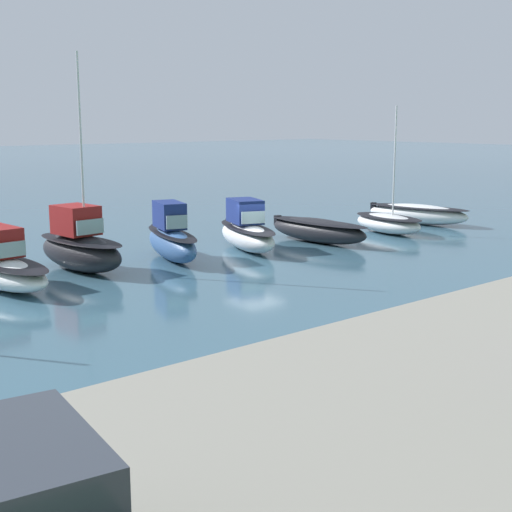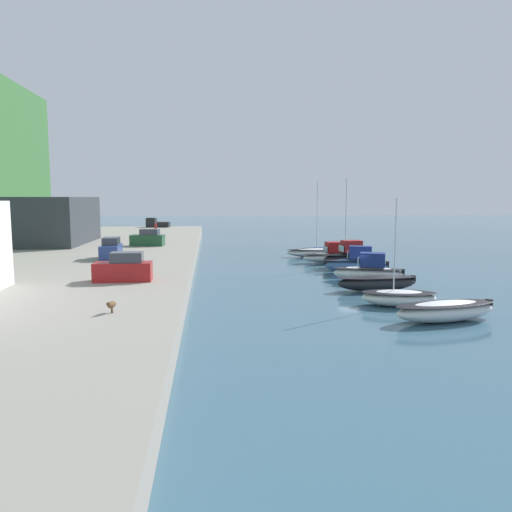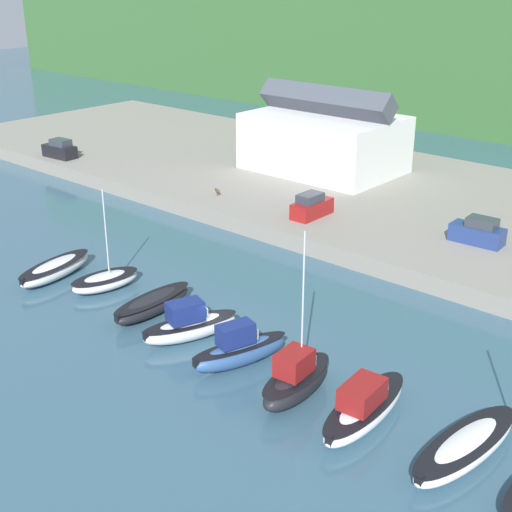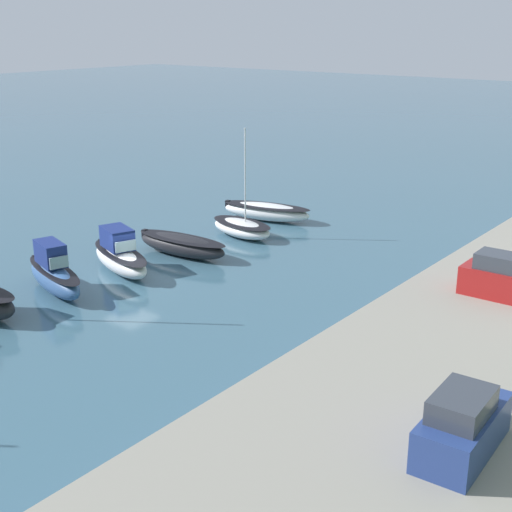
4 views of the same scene
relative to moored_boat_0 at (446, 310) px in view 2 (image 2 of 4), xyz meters
The scene contains 18 objects.
ground_plane 15.30m from the moored_boat_0, ahead, with size 320.00×320.00×0.00m, color #385B70.
quay_promenade 35.40m from the moored_boat_0, 64.55° to the left, with size 127.63×31.72×1.43m.
yacht_club_building 53.79m from the moored_boat_0, 40.88° to the left, with size 16.58×8.23×6.24m.
moored_boat_0 is the anchor object (origin of this frame).
moored_boat_1 4.67m from the moored_boat_0, 15.50° to the left, with size 3.26×5.59×7.57m.
moored_boat_2 10.21m from the moored_boat_0, ahead, with size 2.39×6.92×1.34m.
moored_boat_3 14.65m from the moored_boat_0, ahead, with size 4.00×6.73×2.65m.
moored_boat_4 19.20m from the moored_boat_0, ahead, with size 3.35×6.53×2.82m.
moored_boat_5 23.84m from the moored_boat_0, ahead, with size 2.61×6.04×9.64m.
moored_boat_6 27.86m from the moored_boat_0, ahead, with size 2.84×7.73×2.45m.
moored_boat_7 33.19m from the moored_boat_0, ahead, with size 3.05×8.41×1.15m.
moored_boat_8 36.93m from the moored_boat_0, ahead, with size 2.05×5.18×9.67m.
parked_car_0 22.62m from the moored_boat_0, 67.82° to the left, with size 1.85×4.22×2.16m.
parked_car_2 42.23m from the moored_boat_0, 32.01° to the left, with size 2.36×4.41×2.16m.
parked_car_3 33.22m from the moored_boat_0, 47.48° to the left, with size 4.28×1.99×2.16m.
pickup_truck_0 80.12m from the moored_boat_0, 18.56° to the left, with size 2.58×4.95×1.90m.
person_on_quay 58.25m from the moored_boat_0, 23.49° to the left, with size 0.40×0.40×2.14m.
dog_on_quay 19.95m from the moored_boat_0, 95.86° to the left, with size 0.88×0.52×0.68m.
Camera 2 is at (-44.16, 13.06, 7.65)m, focal length 35.00 mm.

